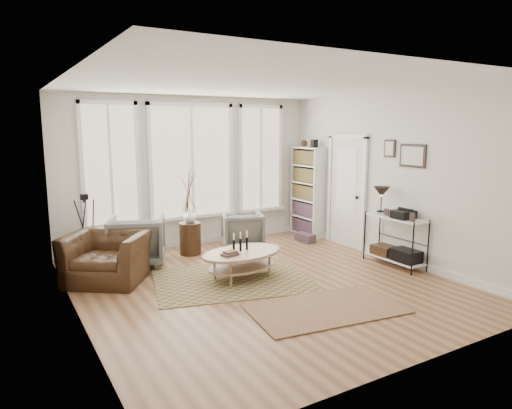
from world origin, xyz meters
TOP-DOWN VIEW (x-y plane):
  - room at (0.02, 0.03)m, footprint 5.50×5.54m
  - bay_window at (0.00, 2.71)m, footprint 4.14×0.12m
  - door at (2.57, 1.15)m, footprint 0.09×1.06m
  - bookcase at (2.44, 2.23)m, footprint 0.31×0.85m
  - low_shelf at (2.38, -0.30)m, footprint 0.38×1.08m
  - wall_art at (2.58, -0.27)m, footprint 0.04×0.88m
  - rug_main at (-0.32, 0.41)m, footprint 2.72×2.29m
  - rug_runner at (0.19, -1.21)m, footprint 2.10×1.35m
  - coffee_table at (-0.16, 0.41)m, footprint 1.45×1.05m
  - armchair_left at (-1.35, 1.94)m, footprint 1.17×1.18m
  - armchair_right at (0.70, 1.98)m, footprint 0.97×0.99m
  - side_table at (-0.33, 2.09)m, footprint 0.39×0.39m
  - vase at (-0.31, 2.12)m, footprint 0.24×0.24m
  - accent_chair at (-1.99, 1.31)m, footprint 1.51×1.48m
  - tripod_camera at (-2.14, 2.02)m, footprint 0.44×0.44m
  - book_stack_near at (2.05, 1.89)m, footprint 0.21×0.26m
  - book_stack_far at (2.05, 1.67)m, footprint 0.24×0.29m

SIDE VIEW (x-z plane):
  - rug_main at x=-0.32m, z-range 0.00..0.01m
  - rug_runner at x=0.19m, z-range 0.01..0.02m
  - book_stack_near at x=2.05m, z-range 0.00..0.16m
  - book_stack_far at x=2.05m, z-range 0.00..0.17m
  - coffee_table at x=-0.16m, z-range 0.02..0.64m
  - armchair_right at x=0.70m, z-range 0.00..0.70m
  - accent_chair at x=-1.99m, z-range 0.00..0.74m
  - armchair_left at x=-1.35m, z-range 0.00..0.84m
  - low_shelf at x=2.38m, z-range -0.14..1.16m
  - tripod_camera at x=-2.14m, z-range -0.05..1.21m
  - vase at x=-0.31m, z-range 0.59..0.83m
  - side_table at x=-0.33m, z-range -0.03..1.62m
  - bookcase at x=2.44m, z-range -0.07..1.99m
  - door at x=2.57m, z-range 0.01..2.23m
  - room at x=0.02m, z-range -0.02..2.88m
  - bay_window at x=0.00m, z-range 0.49..2.73m
  - wall_art at x=2.58m, z-range 1.66..2.10m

